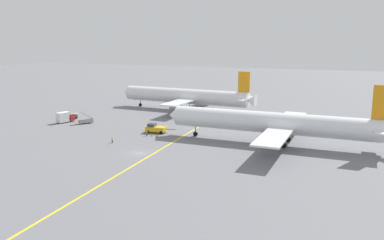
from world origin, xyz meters
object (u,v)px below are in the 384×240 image
(ground_crew_marshaller_foreground, at_px, (147,133))
(traffic_cone_wingtip_port, at_px, (157,136))
(airliner_at_gate_left, at_px, (186,96))
(gse_stair_truck_yellow, at_px, (86,120))
(airliner_being_pushed, at_px, (274,123))
(traffic_cone_nose_right, at_px, (152,135))
(gse_baggage_cart_near_cluster, at_px, (74,116))
(ground_crew_ramp_agent_by_cones, at_px, (112,140))
(gse_catering_truck_tall, at_px, (65,117))
(pushback_tug, at_px, (155,128))

(ground_crew_marshaller_foreground, relative_size, traffic_cone_wingtip_port, 2.87)
(airliner_at_gate_left, height_order, gse_stair_truck_yellow, airliner_at_gate_left)
(airliner_being_pushed, bearing_deg, traffic_cone_nose_right, -172.60)
(ground_crew_marshaller_foreground, distance_m, traffic_cone_wingtip_port, 3.03)
(airliner_at_gate_left, relative_size, gse_stair_truck_yellow, 11.74)
(airliner_at_gate_left, xyz_separation_m, ground_crew_marshaller_foreground, (6.31, -44.32, -4.53))
(gse_baggage_cart_near_cluster, xyz_separation_m, traffic_cone_nose_right, (37.76, -13.63, -0.58))
(airliner_being_pushed, height_order, ground_crew_marshaller_foreground, airliner_being_pushed)
(airliner_being_pushed, bearing_deg, ground_crew_ramp_agent_by_cones, -159.21)
(airliner_being_pushed, relative_size, ground_crew_ramp_agent_by_cones, 35.76)
(ground_crew_ramp_agent_by_cones, bearing_deg, traffic_cone_wingtip_port, 55.00)
(airliner_at_gate_left, distance_m, gse_stair_truck_yellow, 41.81)
(gse_baggage_cart_near_cluster, xyz_separation_m, ground_crew_marshaller_foreground, (36.31, -13.94, 0.04))
(airliner_being_pushed, height_order, traffic_cone_wingtip_port, airliner_being_pushed)
(gse_stair_truck_yellow, relative_size, ground_crew_ramp_agent_by_cones, 2.86)
(airliner_being_pushed, relative_size, traffic_cone_wingtip_port, 101.26)
(gse_baggage_cart_near_cluster, height_order, traffic_cone_wingtip_port, gse_baggage_cart_near_cluster)
(gse_baggage_cart_near_cluster, distance_m, traffic_cone_nose_right, 40.14)
(gse_catering_truck_tall, height_order, traffic_cone_wingtip_port, gse_catering_truck_tall)
(airliner_at_gate_left, distance_m, pushback_tug, 40.27)
(ground_crew_marshaller_foreground, bearing_deg, airliner_at_gate_left, 98.10)
(pushback_tug, height_order, ground_crew_marshaller_foreground, pushback_tug)
(pushback_tug, height_order, traffic_cone_nose_right, pushback_tug)
(airliner_being_pushed, distance_m, gse_stair_truck_yellow, 63.05)
(airliner_being_pushed, height_order, traffic_cone_nose_right, airliner_being_pushed)
(gse_baggage_cart_near_cluster, bearing_deg, gse_catering_truck_tall, -76.26)
(pushback_tug, relative_size, ground_crew_marshaller_foreground, 5.36)
(airliner_at_gate_left, height_order, traffic_cone_wingtip_port, airliner_at_gate_left)
(airliner_being_pushed, bearing_deg, gse_stair_truck_yellow, 176.71)
(airliner_being_pushed, xyz_separation_m, traffic_cone_wingtip_port, (-32.68, -4.25, -5.31))
(ground_crew_ramp_agent_by_cones, height_order, traffic_cone_nose_right, ground_crew_ramp_agent_by_cones)
(gse_stair_truck_yellow, bearing_deg, traffic_cone_nose_right, -15.71)
(airliner_being_pushed, xyz_separation_m, gse_catering_truck_tall, (-70.25, 2.40, -3.83))
(airliner_at_gate_left, height_order, gse_baggage_cart_near_cluster, airliner_at_gate_left)
(pushback_tug, relative_size, gse_stair_truck_yellow, 1.89)
(airliner_at_gate_left, relative_size, ground_crew_marshaller_foreground, 33.21)
(gse_baggage_cart_near_cluster, bearing_deg, traffic_cone_wingtip_port, -18.92)
(airliner_at_gate_left, bearing_deg, traffic_cone_wingtip_port, -78.10)
(airliner_at_gate_left, xyz_separation_m, pushback_tug, (6.64, -39.51, -4.14))
(traffic_cone_nose_right, bearing_deg, ground_crew_ramp_agent_by_cones, -119.98)
(gse_catering_truck_tall, bearing_deg, ground_crew_ramp_agent_by_cones, -30.82)
(gse_stair_truck_yellow, bearing_deg, gse_baggage_cart_near_cluster, 148.59)
(airliner_being_pushed, distance_m, traffic_cone_wingtip_port, 33.38)
(airliner_being_pushed, distance_m, ground_crew_ramp_agent_by_cones, 43.54)
(airliner_at_gate_left, distance_m, traffic_cone_nose_right, 44.99)
(ground_crew_ramp_agent_by_cones, bearing_deg, ground_crew_marshaller_foreground, 65.44)
(airliner_being_pushed, bearing_deg, gse_baggage_cart_near_cluster, 172.72)
(gse_catering_truck_tall, height_order, traffic_cone_nose_right, gse_catering_truck_tall)
(gse_catering_truck_tall, bearing_deg, airliner_being_pushed, -1.96)
(gse_catering_truck_tall, bearing_deg, airliner_at_gate_left, 52.68)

